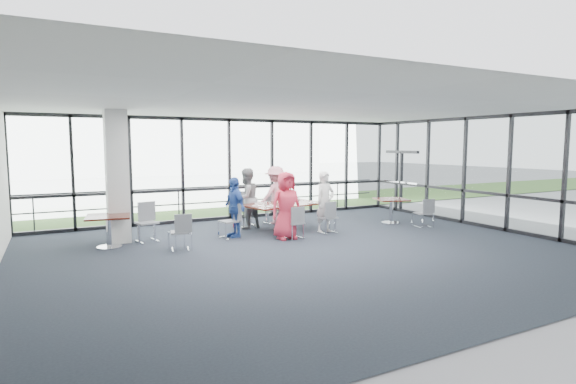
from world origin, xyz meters
name	(u,v)px	position (x,y,z in m)	size (l,w,h in m)	color
floor	(308,252)	(0.00, 0.00, -0.01)	(12.00, 10.00, 0.02)	#212530
ceiling	(309,106)	(0.00, 0.00, 3.20)	(12.00, 10.00, 0.04)	white
wall_front	(517,209)	(0.00, -5.00, 1.60)	(12.00, 0.10, 3.20)	silver
curtain_wall_back	(229,169)	(0.00, 5.00, 1.60)	(12.00, 0.10, 3.20)	white
curtain_wall_right	(493,172)	(6.00, 0.00, 1.60)	(0.10, 10.00, 3.20)	white
exit_door	(401,182)	(6.00, 3.75, 1.05)	(0.12, 1.60, 2.10)	black
structural_column	(117,177)	(-3.60, 3.00, 1.60)	(0.50, 0.50, 3.20)	silver
apron	(188,202)	(0.00, 10.00, -0.02)	(80.00, 70.00, 0.02)	slate
grass_strip	(203,207)	(0.00, 8.00, 0.01)	(80.00, 5.00, 0.01)	#2B5121
hangar_main	(166,138)	(4.00, 32.00, 3.00)	(24.00, 10.00, 6.00)	silver
guard_rail	(224,201)	(0.00, 5.60, 0.50)	(0.06, 0.06, 12.00)	#2D2D33
main_table	(283,207)	(0.64, 2.50, 0.64)	(2.36, 1.61, 0.75)	#3B150B
side_table_left	(108,220)	(-3.89, 2.47, 0.65)	(1.08, 1.08, 0.75)	#3B150B
side_table_right	(391,202)	(4.05, 1.99, 0.64)	(1.12, 1.12, 0.75)	#3B150B
diner_near_left	(286,205)	(0.19, 1.43, 0.85)	(0.83, 0.54, 1.70)	#D42D45
diner_near_right	(325,202)	(1.53, 1.73, 0.83)	(0.60, 0.44, 1.66)	silver
diner_far_left	(246,199)	(-0.15, 3.24, 0.86)	(0.83, 0.51, 1.71)	slate
diner_far_right	(276,195)	(0.94, 3.57, 0.87)	(1.12, 0.58, 1.73)	#D38592
diner_end	(235,207)	(-0.89, 2.24, 0.78)	(0.91, 0.50, 1.55)	#2D51A4
chair_main_nl	(295,223)	(0.38, 1.34, 0.41)	(0.40, 0.40, 0.81)	slate
chair_main_nr	(328,218)	(1.52, 1.58, 0.42)	(0.41, 0.41, 0.84)	slate
chair_main_fl	(247,210)	(-0.03, 3.48, 0.49)	(0.48, 0.48, 0.98)	slate
chair_main_fr	(271,210)	(0.84, 3.69, 0.41)	(0.40, 0.40, 0.81)	slate
chair_main_end	(229,221)	(-1.06, 2.17, 0.43)	(0.42, 0.42, 0.87)	slate
chair_spare_la	(180,232)	(-2.49, 1.47, 0.41)	(0.40, 0.40, 0.82)	slate
chair_spare_lb	(147,223)	(-3.00, 2.72, 0.47)	(0.46, 0.46, 0.94)	slate
chair_spare_r	(423,213)	(4.43, 1.04, 0.40)	(0.40, 0.40, 0.81)	slate
plate_nl	(271,207)	(0.07, 2.05, 0.76)	(0.28, 0.28, 0.01)	white
plate_nr	(312,203)	(1.39, 2.21, 0.76)	(0.24, 0.24, 0.01)	white
plate_fl	(259,203)	(0.05, 2.82, 0.76)	(0.24, 0.24, 0.01)	white
plate_fr	(287,200)	(1.05, 3.02, 0.76)	(0.26, 0.26, 0.01)	white
plate_end	(257,206)	(-0.22, 2.35, 0.76)	(0.26, 0.26, 0.01)	white
tumbler_a	(281,203)	(0.39, 2.12, 0.82)	(0.07, 0.07, 0.14)	white
tumbler_b	(298,201)	(1.03, 2.34, 0.82)	(0.07, 0.07, 0.15)	white
tumbler_c	(279,200)	(0.66, 2.80, 0.82)	(0.07, 0.07, 0.14)	white
tumbler_d	(266,204)	(-0.07, 2.12, 0.81)	(0.06, 0.06, 0.13)	white
menu_a	(290,206)	(0.58, 1.95, 0.75)	(0.29, 0.20, 0.00)	beige
menu_b	(318,202)	(1.66, 2.33, 0.75)	(0.28, 0.19, 0.00)	beige
menu_c	(279,202)	(0.71, 2.89, 0.75)	(0.30, 0.21, 0.00)	beige
condiment_caddy	(283,203)	(0.64, 2.53, 0.77)	(0.10, 0.07, 0.04)	black
ketchup_bottle	(282,200)	(0.67, 2.62, 0.84)	(0.06, 0.06, 0.18)	#9B280D
green_bottle	(282,199)	(0.66, 2.62, 0.85)	(0.05, 0.05, 0.20)	#1C7520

